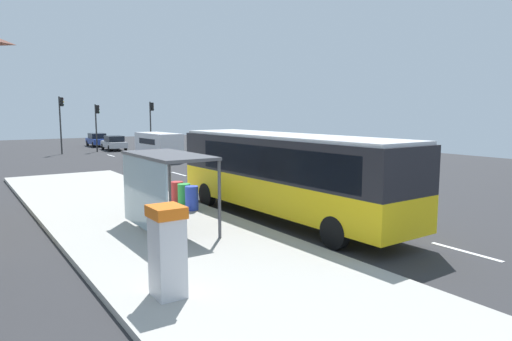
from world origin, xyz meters
name	(u,v)px	position (x,y,z in m)	size (l,w,h in m)	color
ground_plane	(175,175)	(0.00, 14.00, -0.02)	(56.00, 92.00, 0.04)	#2D2D30
sidewalk_platform	(146,224)	(-6.40, 2.00, 0.09)	(6.20, 30.00, 0.18)	#ADAAA3
lane_stripe_seg_0	(466,252)	(0.25, -6.00, 0.01)	(0.16, 2.20, 0.01)	silver
lane_stripe_seg_1	(343,218)	(0.25, -1.00, 0.01)	(0.16, 2.20, 0.01)	silver
lane_stripe_seg_2	(267,198)	(0.25, 4.00, 0.01)	(0.16, 2.20, 0.01)	silver
lane_stripe_seg_3	(216,184)	(0.25, 9.00, 0.01)	(0.16, 2.20, 0.01)	silver
lane_stripe_seg_4	(179,174)	(0.25, 14.00, 0.01)	(0.16, 2.20, 0.01)	silver
lane_stripe_seg_5	(151,166)	(0.25, 19.00, 0.01)	(0.16, 2.20, 0.01)	silver
lane_stripe_seg_6	(129,160)	(0.25, 24.00, 0.01)	(0.16, 2.20, 0.01)	silver
lane_stripe_seg_7	(111,156)	(0.25, 29.00, 0.01)	(0.16, 2.20, 0.01)	silver
bus	(285,171)	(-1.71, 0.09, 1.84)	(2.83, 11.08, 3.21)	yellow
white_van	(158,145)	(2.20, 22.21, 1.34)	(2.20, 5.27, 2.30)	silver
sedan_near	(97,140)	(2.30, 41.24, 0.79)	(1.95, 4.45, 1.52)	navy
sedan_far	(114,143)	(2.30, 34.78, 0.79)	(2.05, 4.49, 1.52)	#B7B7BC
ticket_machine	(167,250)	(-8.35, -4.56, 1.17)	(0.66, 0.76, 1.94)	silver
recycling_bin_blue	(192,198)	(-4.20, 2.86, 0.66)	(0.52, 0.52, 0.95)	blue
recycling_bin_green	(184,195)	(-4.20, 3.56, 0.66)	(0.52, 0.52, 0.95)	green
recycling_bin_red	(177,193)	(-4.20, 4.26, 0.66)	(0.52, 0.52, 0.95)	red
traffic_light_near_side	(151,118)	(5.50, 32.24, 3.35)	(0.49, 0.28, 5.04)	#2D2D2D
traffic_light_far_side	(61,116)	(-3.11, 33.04, 3.59)	(0.49, 0.28, 5.45)	#2D2D2D
traffic_light_median	(97,120)	(0.40, 33.84, 3.18)	(0.49, 0.28, 4.76)	#2D2D2D
bus_shelter	(159,172)	(-6.41, 0.64, 2.10)	(1.80, 4.00, 2.50)	#4C4C51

